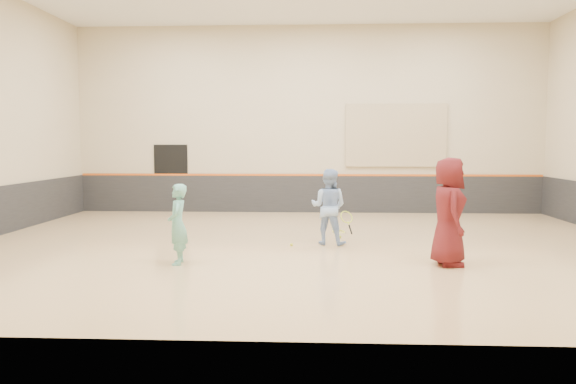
{
  "coord_description": "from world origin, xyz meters",
  "views": [
    {
      "loc": [
        0.24,
        -12.18,
        2.25
      ],
      "look_at": [
        -0.38,
        0.4,
        1.15
      ],
      "focal_mm": 35.0,
      "sensor_mm": 36.0,
      "label": 1
    }
  ],
  "objects_px": {
    "spare_racket": "(339,230)",
    "girl": "(178,224)",
    "instructor": "(329,207)",
    "young_man": "(449,212)"
  },
  "relations": [
    {
      "from": "instructor",
      "to": "young_man",
      "type": "bearing_deg",
      "value": 152.84
    },
    {
      "from": "girl",
      "to": "instructor",
      "type": "xyz_separation_m",
      "value": [
        2.84,
        2.22,
        0.09
      ]
    },
    {
      "from": "young_man",
      "to": "spare_racket",
      "type": "distance_m",
      "value": 4.3
    },
    {
      "from": "instructor",
      "to": "spare_racket",
      "type": "xyz_separation_m",
      "value": [
        0.3,
        1.71,
        -0.78
      ]
    },
    {
      "from": "girl",
      "to": "instructor",
      "type": "distance_m",
      "value": 3.61
    },
    {
      "from": "young_man",
      "to": "spare_racket",
      "type": "height_order",
      "value": "young_man"
    },
    {
      "from": "girl",
      "to": "young_man",
      "type": "bearing_deg",
      "value": 83.82
    },
    {
      "from": "young_man",
      "to": "girl",
      "type": "bearing_deg",
      "value": 91.41
    },
    {
      "from": "spare_racket",
      "to": "girl",
      "type": "bearing_deg",
      "value": -128.71
    },
    {
      "from": "young_man",
      "to": "instructor",
      "type": "bearing_deg",
      "value": 45.87
    }
  ]
}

